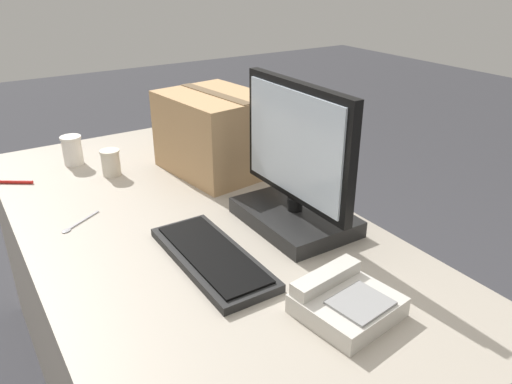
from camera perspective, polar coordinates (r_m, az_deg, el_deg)
name	(u,v)px	position (r m, az deg, el deg)	size (l,w,h in m)	color
office_desk	(193,318)	(1.71, -7.17, -14.08)	(1.80, 0.90, 0.74)	#A89E8E
monitor	(296,177)	(1.40, 4.54, 1.68)	(0.45, 0.24, 0.42)	black
keyboard	(212,257)	(1.29, -5.04, -7.43)	(0.42, 0.17, 0.03)	black
desk_phone	(345,302)	(1.12, 10.13, -12.22)	(0.21, 0.22, 0.08)	beige
paper_cup_left	(72,150)	(1.99, -20.25, 4.51)	(0.08, 0.08, 0.11)	white
paper_cup_right	(111,163)	(1.85, -16.26, 3.25)	(0.07, 0.07, 0.09)	beige
spoon	(76,225)	(1.55, -19.88, -3.54)	(0.09, 0.13, 0.00)	#B2B2B7
cardboard_box	(216,133)	(1.80, -4.58, 6.75)	(0.42, 0.35, 0.28)	tan
pen_marker	(15,182)	(1.91, -25.83, 1.04)	(0.08, 0.11, 0.01)	red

